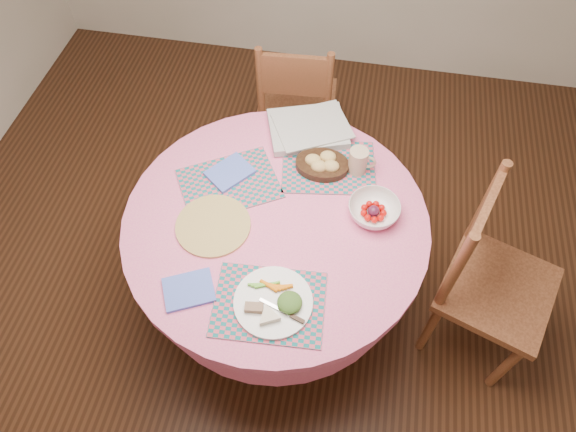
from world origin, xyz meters
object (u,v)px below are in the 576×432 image
(chair_back, at_px, (296,102))
(wicker_trivet, at_px, (213,225))
(dining_table, at_px, (277,244))
(latte_mug, at_px, (359,161))
(fruit_bowl, at_px, (374,210))
(dinner_plate, at_px, (275,303))
(chair_right, at_px, (488,278))
(bread_bowl, at_px, (322,164))

(chair_back, distance_m, wicker_trivet, 1.11)
(dining_table, relative_size, latte_mug, 10.60)
(dining_table, distance_m, wicker_trivet, 0.32)
(wicker_trivet, height_order, fruit_bowl, fruit_bowl)
(latte_mug, bearing_deg, dinner_plate, -108.16)
(dining_table, bearing_deg, dinner_plate, -79.22)
(fruit_bowl, bearing_deg, chair_right, -7.39)
(bread_bowl, distance_m, fruit_bowl, 0.31)
(dining_table, distance_m, chair_back, 0.98)
(dinner_plate, height_order, latte_mug, latte_mug)
(fruit_bowl, bearing_deg, bread_bowl, 139.35)
(chair_right, bearing_deg, wicker_trivet, 114.99)
(latte_mug, bearing_deg, chair_right, -25.16)
(wicker_trivet, relative_size, latte_mug, 2.56)
(chair_right, relative_size, fruit_bowl, 3.67)
(chair_right, distance_m, fruit_bowl, 0.59)
(dining_table, bearing_deg, latte_mug, 46.33)
(wicker_trivet, relative_size, fruit_bowl, 1.11)
(wicker_trivet, height_order, latte_mug, latte_mug)
(latte_mug, bearing_deg, chair_back, 119.66)
(chair_right, relative_size, latte_mug, 8.46)
(dining_table, xyz_separation_m, wicker_trivet, (-0.24, -0.08, 0.20))
(wicker_trivet, bearing_deg, bread_bowl, 44.47)
(wicker_trivet, relative_size, bread_bowl, 1.30)
(chair_back, relative_size, latte_mug, 7.82)
(wicker_trivet, xyz_separation_m, bread_bowl, (0.38, 0.38, 0.03))
(latte_mug, xyz_separation_m, fruit_bowl, (0.09, -0.22, -0.03))
(bread_bowl, distance_m, latte_mug, 0.15)
(chair_right, bearing_deg, dining_table, 111.13)
(dinner_plate, height_order, bread_bowl, bread_bowl)
(wicker_trivet, bearing_deg, chair_back, 81.80)
(chair_back, xyz_separation_m, dinner_plate, (0.16, -1.35, 0.29))
(chair_right, relative_size, wicker_trivet, 3.30)
(dinner_plate, bearing_deg, fruit_bowl, 56.05)
(dinner_plate, distance_m, fruit_bowl, 0.56)
(dining_table, height_order, bread_bowl, bread_bowl)
(dinner_plate, bearing_deg, chair_right, 25.15)
(chair_back, distance_m, dinner_plate, 1.39)
(dining_table, distance_m, bread_bowl, 0.40)
(chair_back, bearing_deg, dining_table, 91.06)
(chair_right, relative_size, bread_bowl, 4.30)
(chair_right, distance_m, bread_bowl, 0.86)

